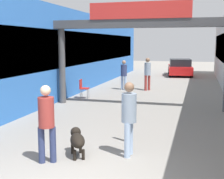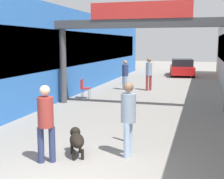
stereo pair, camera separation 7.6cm
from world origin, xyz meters
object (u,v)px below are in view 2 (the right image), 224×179
(pedestrian_with_dog, at_px, (46,119))
(bollard_post_metal, at_px, (128,122))
(pedestrian_elderly_walking, at_px, (125,73))
(parked_car_red, at_px, (182,67))
(dog_on_leash, at_px, (77,139))
(pedestrian_companion, at_px, (128,114))
(cafe_chair_red_nearer, at_px, (84,87))
(pedestrian_carrying_crate, at_px, (149,72))

(pedestrian_with_dog, height_order, bollard_post_metal, pedestrian_with_dog)
(pedestrian_elderly_walking, height_order, parked_car_red, pedestrian_elderly_walking)
(bollard_post_metal, bearing_deg, pedestrian_with_dog, -126.81)
(pedestrian_with_dog, relative_size, bollard_post_metal, 1.61)
(dog_on_leash, bearing_deg, parked_car_red, 86.34)
(pedestrian_companion, distance_m, dog_on_leash, 1.32)
(pedestrian_with_dog, height_order, pedestrian_companion, pedestrian_companion)
(dog_on_leash, xyz_separation_m, cafe_chair_red_nearer, (-2.55, 7.07, 0.16))
(pedestrian_with_dog, xyz_separation_m, pedestrian_carrying_crate, (0.43, 10.91, 0.06))
(cafe_chair_red_nearer, bearing_deg, dog_on_leash, -70.20)
(dog_on_leash, distance_m, bollard_post_metal, 1.59)
(dog_on_leash, relative_size, cafe_chair_red_nearer, 0.96)
(dog_on_leash, distance_m, cafe_chair_red_nearer, 7.52)
(pedestrian_elderly_walking, bearing_deg, bollard_post_metal, -75.84)
(pedestrian_companion, distance_m, parked_car_red, 18.50)
(pedestrian_companion, relative_size, pedestrian_carrying_crate, 0.96)
(pedestrian_companion, distance_m, pedestrian_carrying_crate, 10.10)
(pedestrian_companion, height_order, cafe_chair_red_nearer, pedestrian_companion)
(bollard_post_metal, xyz_separation_m, cafe_chair_red_nearer, (-3.47, 5.78, 0.01))
(pedestrian_carrying_crate, height_order, parked_car_red, pedestrian_carrying_crate)
(pedestrian_elderly_walking, distance_m, cafe_chair_red_nearer, 3.39)
(pedestrian_carrying_crate, relative_size, parked_car_red, 0.43)
(pedestrian_carrying_crate, distance_m, bollard_post_metal, 9.12)
(pedestrian_with_dog, distance_m, pedestrian_companion, 1.83)
(parked_car_red, bearing_deg, cafe_chair_red_nearer, -107.72)
(pedestrian_companion, distance_m, pedestrian_elderly_walking, 10.21)
(pedestrian_carrying_crate, bearing_deg, bollard_post_metal, -83.95)
(pedestrian_carrying_crate, distance_m, cafe_chair_red_nearer, 4.15)
(dog_on_leash, bearing_deg, pedestrian_carrying_crate, 90.22)
(pedestrian_carrying_crate, bearing_deg, parked_car_red, 81.64)
(pedestrian_with_dog, relative_size, pedestrian_carrying_crate, 0.95)
(pedestrian_companion, xyz_separation_m, parked_car_red, (0.06, 18.49, -0.34))
(bollard_post_metal, bearing_deg, parked_car_red, 89.08)
(pedestrian_with_dog, relative_size, pedestrian_companion, 0.99)
(pedestrian_elderly_walking, relative_size, parked_car_red, 0.39)
(pedestrian_carrying_crate, distance_m, parked_car_red, 8.56)
(pedestrian_elderly_walking, bearing_deg, parked_car_red, 73.54)
(pedestrian_companion, relative_size, parked_car_red, 0.41)
(pedestrian_carrying_crate, bearing_deg, pedestrian_elderly_walking, -174.50)
(pedestrian_with_dog, bearing_deg, pedestrian_companion, 28.45)
(pedestrian_carrying_crate, bearing_deg, pedestrian_with_dog, -92.24)
(pedestrian_companion, xyz_separation_m, dog_on_leash, (-1.14, -0.31, -0.60))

